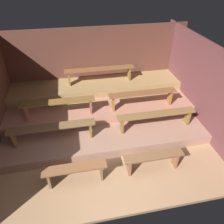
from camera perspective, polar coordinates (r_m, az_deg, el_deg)
The scene contains 13 objects.
ground at distance 5.98m, azimuth -2.04°, elevation -5.65°, with size 6.08×4.84×0.08m, color #A67D59.
wall_back at distance 7.06m, azimuth -5.05°, elevation 12.84°, with size 6.08×0.06×2.32m, color brown.
wall_right at distance 6.18m, azimuth 23.09°, elevation 6.35°, with size 0.06×4.84×2.32m, color brown.
platform_lower at distance 6.26m, azimuth -2.85°, elevation -1.42°, with size 5.28×3.00×0.25m, color #9E7460.
platform_middle at distance 6.53m, azimuth -3.59°, elevation 2.95°, with size 5.28×2.00×0.25m, color #B07661.
platform_upper at distance 6.82m, azimuth -4.26°, elevation 6.94°, with size 5.28×1.02×0.25m, color #A78452.
bench_floor_left at distance 4.64m, azimuth -9.93°, elevation -15.34°, with size 1.33×0.25×0.47m.
bench_floor_right at distance 4.87m, azimuth 11.09°, elevation -12.23°, with size 1.33×0.25×0.47m.
bench_lower_left at distance 5.28m, azimuth -15.84°, elevation -4.42°, with size 2.06×0.25×0.47m.
bench_lower_right at distance 5.59m, azimuth 11.86°, elevation -1.10°, with size 2.06×0.25×0.47m.
bench_middle_left at distance 5.66m, azimuth -14.26°, elevation 2.06°, with size 1.90×0.25×0.47m.
bench_middle_right at distance 5.92m, azimuth 8.24°, elevation 4.49°, with size 1.90×0.25×0.47m.
bench_upper_center at distance 6.63m, azimuth -3.36°, elevation 10.97°, with size 2.13×0.25×0.47m.
Camera 1 is at (-0.65, -2.38, 3.95)m, focal length 33.89 mm.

